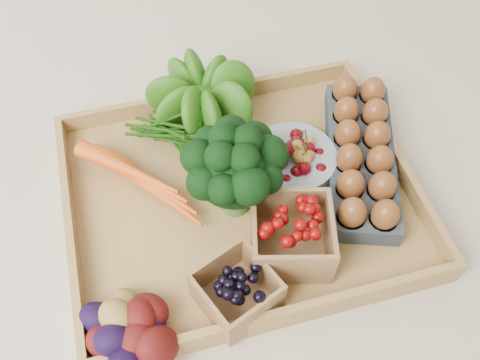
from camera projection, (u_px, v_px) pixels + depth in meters
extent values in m
plane|color=beige|center=(240.00, 201.00, 0.89)|extent=(4.00, 4.00, 0.00)
cube|color=#AB8348|center=(240.00, 199.00, 0.88)|extent=(0.55, 0.45, 0.01)
sphere|color=#204D0C|center=(202.00, 94.00, 0.92)|extent=(0.13, 0.13, 0.13)
cylinder|color=#8C9EA5|center=(292.00, 162.00, 0.89)|extent=(0.14, 0.14, 0.04)
cube|color=#363D44|center=(360.00, 159.00, 0.90)|extent=(0.21, 0.33, 0.04)
cube|color=black|center=(237.00, 291.00, 0.74)|extent=(0.13, 0.13, 0.07)
cube|color=#690504|center=(291.00, 236.00, 0.78)|extent=(0.14, 0.14, 0.08)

